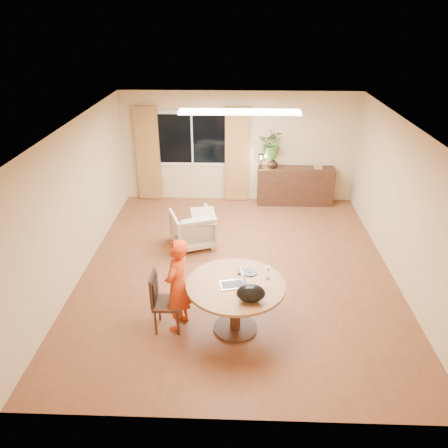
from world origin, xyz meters
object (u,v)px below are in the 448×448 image
child (178,285)px  armchair (193,229)px  dining_table (236,294)px  dining_chair (168,302)px  sideboard (295,186)px

child → armchair: child is taller
child → armchair: (-0.04, 2.47, -0.36)m
child → dining_table: bearing=105.4°
dining_table → dining_chair: size_ratio=1.52×
child → dining_chair: bearing=-56.0°
dining_chair → armchair: size_ratio=1.15×
dining_table → dining_chair: (-0.98, 0.00, -0.17)m
dining_table → child: bearing=176.9°
armchair → sideboard: (2.23, 2.16, 0.08)m
dining_table → dining_chair: bearing=179.8°
child → sideboard: (2.19, 4.63, -0.28)m
dining_chair → child: bearing=15.3°
dining_chair → sideboard: dining_chair is taller
dining_table → armchair: dining_table is taller
dining_table → armchair: (-0.87, 2.52, -0.26)m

